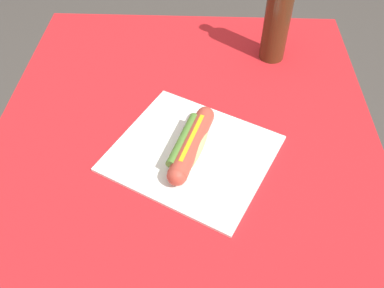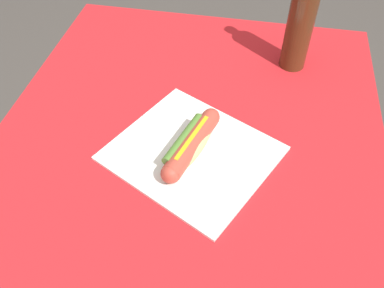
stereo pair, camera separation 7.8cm
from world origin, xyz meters
name	(u,v)px [view 2 (the right image)]	position (x,y,z in m)	size (l,w,h in m)	color
dining_table	(178,219)	(0.00, 0.00, 0.61)	(1.18, 0.81, 0.75)	brown
paper_wrapper	(192,153)	(0.07, -0.02, 0.75)	(0.26, 0.30, 0.01)	white
hot_dog	(192,144)	(0.07, -0.02, 0.78)	(0.20, 0.09, 0.04)	#E5BC75
soda_bottle	(300,24)	(0.41, -0.21, 0.86)	(0.06, 0.06, 0.25)	#4C2814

